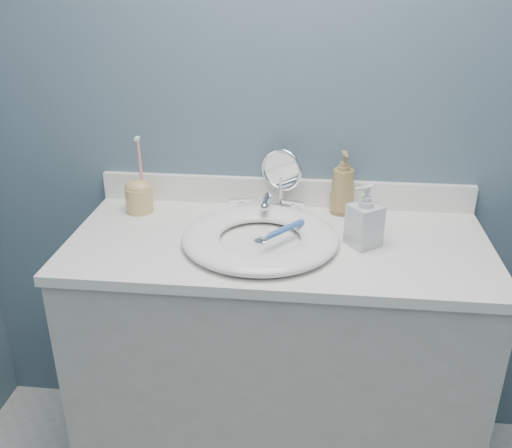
# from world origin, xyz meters

# --- Properties ---
(back_wall) EXTENTS (2.20, 0.02, 2.40)m
(back_wall) POSITION_xyz_m (0.00, 1.25, 1.20)
(back_wall) COLOR #4B6171
(back_wall) RESTS_ON ground
(vanity_cabinet) EXTENTS (1.20, 0.55, 0.85)m
(vanity_cabinet) POSITION_xyz_m (0.00, 0.97, 0.42)
(vanity_cabinet) COLOR beige
(vanity_cabinet) RESTS_ON ground
(countertop) EXTENTS (1.22, 0.57, 0.03)m
(countertop) POSITION_xyz_m (0.00, 0.97, 0.86)
(countertop) COLOR white
(countertop) RESTS_ON vanity_cabinet
(backsplash) EXTENTS (1.22, 0.02, 0.09)m
(backsplash) POSITION_xyz_m (0.00, 1.24, 0.93)
(backsplash) COLOR white
(backsplash) RESTS_ON countertop
(basin) EXTENTS (0.45, 0.45, 0.04)m
(basin) POSITION_xyz_m (-0.05, 0.94, 0.90)
(basin) COLOR white
(basin) RESTS_ON countertop
(drain) EXTENTS (0.04, 0.04, 0.01)m
(drain) POSITION_xyz_m (-0.05, 0.94, 0.88)
(drain) COLOR silver
(drain) RESTS_ON countertop
(faucet) EXTENTS (0.25, 0.13, 0.07)m
(faucet) POSITION_xyz_m (-0.05, 1.14, 0.91)
(faucet) COLOR silver
(faucet) RESTS_ON countertop
(makeup_mirror) EXTENTS (0.13, 0.08, 0.21)m
(makeup_mirror) POSITION_xyz_m (-0.01, 1.20, 0.99)
(makeup_mirror) COLOR silver
(makeup_mirror) RESTS_ON countertop
(soap_bottle_amber) EXTENTS (0.09, 0.09, 0.20)m
(soap_bottle_amber) POSITION_xyz_m (0.19, 1.19, 0.98)
(soap_bottle_amber) COLOR #9C7B46
(soap_bottle_amber) RESTS_ON countertop
(soap_bottle_clear) EXTENTS (0.11, 0.11, 0.18)m
(soap_bottle_clear) POSITION_xyz_m (0.24, 0.97, 0.97)
(soap_bottle_clear) COLOR silver
(soap_bottle_clear) RESTS_ON countertop
(toothbrush_holder) EXTENTS (0.09, 0.09, 0.25)m
(toothbrush_holder) POSITION_xyz_m (-0.46, 1.13, 0.94)
(toothbrush_holder) COLOR tan
(toothbrush_holder) RESTS_ON countertop
(toothbrush_lying) EXTENTS (0.12, 0.14, 0.02)m
(toothbrush_lying) POSITION_xyz_m (0.01, 0.95, 0.92)
(toothbrush_lying) COLOR #3463BB
(toothbrush_lying) RESTS_ON basin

